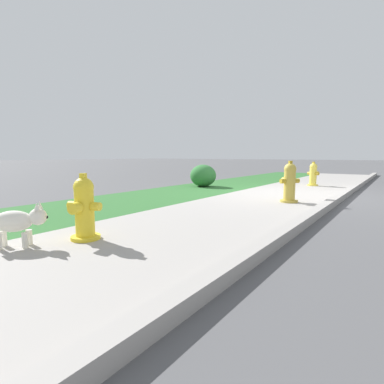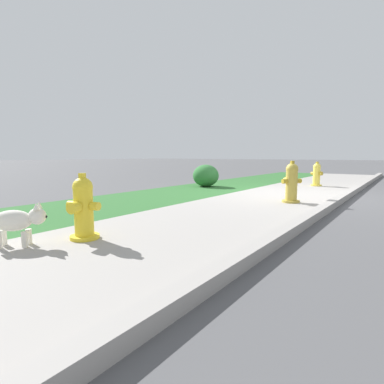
% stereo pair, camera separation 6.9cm
% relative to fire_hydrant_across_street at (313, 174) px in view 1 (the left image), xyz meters
% --- Properties ---
extents(ground_plane, '(120.00, 120.00, 0.00)m').
position_rel_fire_hydrant_across_street_xyz_m(ground_plane, '(-2.28, 0.08, -0.35)').
color(ground_plane, '#515154').
extents(sidewalk_pavement, '(18.00, 2.29, 0.01)m').
position_rel_fire_hydrant_across_street_xyz_m(sidewalk_pavement, '(-2.28, 0.08, -0.34)').
color(sidewalk_pavement, '#9E9993').
rests_on(sidewalk_pavement, ground).
extents(grass_verge, '(18.00, 2.21, 0.01)m').
position_rel_fire_hydrant_across_street_xyz_m(grass_verge, '(-2.28, 2.33, -0.34)').
color(grass_verge, '#2D662D').
rests_on(grass_verge, ground).
extents(street_curb, '(18.00, 0.16, 0.12)m').
position_rel_fire_hydrant_across_street_xyz_m(street_curb, '(-2.28, -1.14, -0.29)').
color(street_curb, '#9E9993').
rests_on(street_curb, ground).
extents(fire_hydrant_across_street, '(0.36, 0.38, 0.72)m').
position_rel_fire_hydrant_across_street_xyz_m(fire_hydrant_across_street, '(0.00, 0.00, 0.00)').
color(fire_hydrant_across_street, yellow).
rests_on(fire_hydrant_across_street, ground).
extents(fire_hydrant_mid_block, '(0.36, 0.39, 0.72)m').
position_rel_fire_hydrant_across_street_xyz_m(fire_hydrant_mid_block, '(-7.40, 0.59, -0.00)').
color(fire_hydrant_mid_block, yellow).
rests_on(fire_hydrant_mid_block, ground).
extents(fire_hydrant_by_grass_verge, '(0.37, 0.37, 0.80)m').
position_rel_fire_hydrant_across_street_xyz_m(fire_hydrant_by_grass_verge, '(-3.56, -0.39, 0.04)').
color(fire_hydrant_by_grass_verge, gold).
rests_on(fire_hydrant_by_grass_verge, ground).
extents(small_white_dog, '(0.45, 0.44, 0.45)m').
position_rel_fire_hydrant_across_street_xyz_m(small_white_dog, '(-7.94, 0.89, -0.08)').
color(small_white_dog, silver).
rests_on(small_white_dog, ground).
extents(shrub_bush_mid_verge, '(0.75, 0.75, 0.64)m').
position_rel_fire_hydrant_across_street_xyz_m(shrub_bush_mid_verge, '(-2.01, 2.58, -0.02)').
color(shrub_bush_mid_verge, '#337538').
rests_on(shrub_bush_mid_verge, ground).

